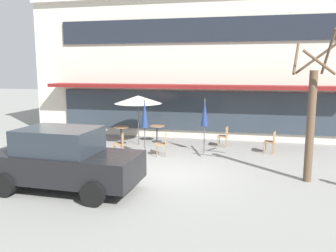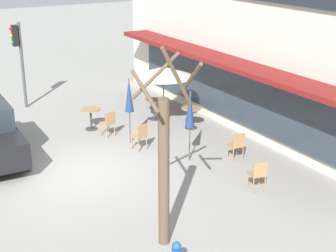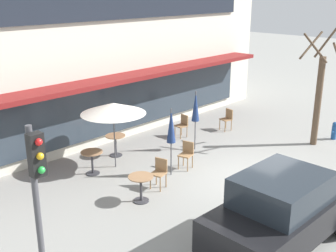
{
  "view_description": "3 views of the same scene",
  "coord_description": "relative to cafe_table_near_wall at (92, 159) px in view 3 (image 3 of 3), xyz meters",
  "views": [
    {
      "loc": [
        2.66,
        -10.86,
        3.41
      ],
      "look_at": [
        -0.67,
        3.16,
        1.04
      ],
      "focal_mm": 38.0,
      "sensor_mm": 36.0,
      "label": 1
    },
    {
      "loc": [
        12.94,
        -4.67,
        6.3
      ],
      "look_at": [
        0.4,
        2.67,
        1.07
      ],
      "focal_mm": 55.0,
      "sensor_mm": 36.0,
      "label": 2
    },
    {
      "loc": [
        -10.35,
        -6.15,
        5.66
      ],
      "look_at": [
        -0.49,
        3.26,
        1.19
      ],
      "focal_mm": 45.0,
      "sensor_mm": 36.0,
      "label": 3
    }
  ],
  "objects": [
    {
      "name": "cafe_table_streetside",
      "position": [
        1.51,
        0.66,
        0.0
      ],
      "size": [
        0.7,
        0.7,
        0.76
      ],
      "color": "#333338",
      "rests_on": "ground"
    },
    {
      "name": "street_tree",
      "position": [
        7.47,
        -3.87,
        1.46
      ],
      "size": [
        1.35,
        1.24,
        4.49
      ],
      "color": "brown",
      "rests_on": "ground"
    },
    {
      "name": "parked_sedan",
      "position": [
        0.68,
        -6.29,
        0.36
      ],
      "size": [
        4.25,
        2.11,
        1.76
      ],
      "color": "black",
      "rests_on": "ground"
    },
    {
      "name": "cafe_chair_2",
      "position": [
        4.63,
        0.3,
        0.01
      ],
      "size": [
        0.44,
        0.44,
        0.89
      ],
      "color": "#9E754C",
      "rests_on": "ground"
    },
    {
      "name": "fire_hydrant",
      "position": [
        8.53,
        -4.21,
        -0.16
      ],
      "size": [
        0.36,
        0.2,
        0.71
      ],
      "color": "#1E4C8C",
      "rests_on": "ground"
    },
    {
      "name": "patio_umbrella_cream_folded",
      "position": [
        3.92,
        -0.96,
        1.11
      ],
      "size": [
        0.28,
        0.28,
        2.2
      ],
      "color": "#4C4C51",
      "rests_on": "ground"
    },
    {
      "name": "cafe_table_by_tree",
      "position": [
        -0.17,
        -2.46,
        0.0
      ],
      "size": [
        0.7,
        0.7,
        0.76
      ],
      "color": "#333338",
      "rests_on": "ground"
    },
    {
      "name": "ground_plane",
      "position": [
        3.09,
        -4.12,
        -0.52
      ],
      "size": [
        80.0,
        80.0,
        0.0
      ],
      "primitive_type": "plane",
      "color": "gray"
    },
    {
      "name": "cafe_chair_1",
      "position": [
        2.44,
        -1.85,
        0.01
      ],
      "size": [
        0.48,
        0.48,
        0.89
      ],
      "color": "#9E754C",
      "rests_on": "ground"
    },
    {
      "name": "cafe_chair_0",
      "position": [
        6.56,
        -0.48,
        0.01
      ],
      "size": [
        0.48,
        0.48,
        0.89
      ],
      "color": "#9E754C",
      "rests_on": "ground"
    },
    {
      "name": "traffic_light_pole",
      "position": [
        -3.93,
        -3.83,
        1.78
      ],
      "size": [
        0.26,
        0.43,
        3.4
      ],
      "color": "#47474C",
      "rests_on": "ground"
    },
    {
      "name": "cafe_table_near_wall",
      "position": [
        0.0,
        0.0,
        0.0
      ],
      "size": [
        0.7,
        0.7,
        0.76
      ],
      "color": "#333338",
      "rests_on": "ground"
    },
    {
      "name": "patio_umbrella_green_folded",
      "position": [
        0.86,
        -0.09,
        1.51
      ],
      "size": [
        2.1,
        2.1,
        2.2
      ],
      "color": "#4C4C51",
      "rests_on": "ground"
    },
    {
      "name": "cafe_chair_3",
      "position": [
        0.8,
        -2.22,
        0.01
      ],
      "size": [
        0.49,
        0.49,
        0.89
      ],
      "color": "#9E754C",
      "rests_on": "ground"
    },
    {
      "name": "building_facade",
      "position": [
        3.09,
        5.84,
        3.05
      ],
      "size": [
        16.94,
        9.1,
        7.13
      ],
      "color": "beige",
      "rests_on": "ground"
    },
    {
      "name": "patio_umbrella_corner_open",
      "position": [
        1.69,
        -1.85,
        1.11
      ],
      "size": [
        0.28,
        0.28,
        2.2
      ],
      "color": "#4C4C51",
      "rests_on": "ground"
    }
  ]
}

